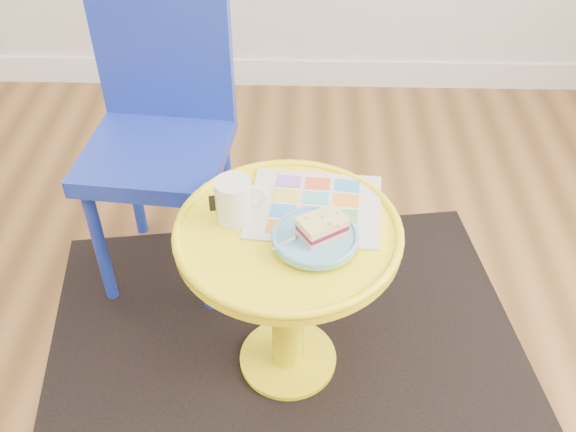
{
  "coord_description": "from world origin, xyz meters",
  "views": [
    {
      "loc": [
        0.48,
        -0.57,
        1.45
      ],
      "look_at": [
        0.45,
        0.49,
        0.53
      ],
      "focal_mm": 40.0,
      "sensor_mm": 36.0,
      "label": 1
    }
  ],
  "objects_px": {
    "side_table": "(288,272)",
    "chair": "(161,123)",
    "newspaper": "(315,207)",
    "mug": "(235,200)",
    "plate": "(315,238)"
  },
  "relations": [
    {
      "from": "chair",
      "to": "plate",
      "type": "bearing_deg",
      "value": -42.18
    },
    {
      "from": "side_table",
      "to": "mug",
      "type": "relative_size",
      "value": 4.42
    },
    {
      "from": "chair",
      "to": "plate",
      "type": "height_order",
      "value": "chair"
    },
    {
      "from": "side_table",
      "to": "chair",
      "type": "relative_size",
      "value": 0.6
    },
    {
      "from": "side_table",
      "to": "plate",
      "type": "xyz_separation_m",
      "value": [
        0.06,
        -0.05,
        0.15
      ]
    },
    {
      "from": "side_table",
      "to": "newspaper",
      "type": "height_order",
      "value": "newspaper"
    },
    {
      "from": "side_table",
      "to": "chair",
      "type": "bearing_deg",
      "value": 130.67
    },
    {
      "from": "newspaper",
      "to": "plate",
      "type": "distance_m",
      "value": 0.12
    },
    {
      "from": "side_table",
      "to": "newspaper",
      "type": "distance_m",
      "value": 0.17
    },
    {
      "from": "side_table",
      "to": "plate",
      "type": "distance_m",
      "value": 0.17
    },
    {
      "from": "newspaper",
      "to": "mug",
      "type": "xyz_separation_m",
      "value": [
        -0.18,
        -0.04,
        0.05
      ]
    },
    {
      "from": "mug",
      "to": "side_table",
      "type": "bearing_deg",
      "value": -27.09
    },
    {
      "from": "newspaper",
      "to": "mug",
      "type": "relative_size",
      "value": 2.62
    },
    {
      "from": "chair",
      "to": "mug",
      "type": "height_order",
      "value": "chair"
    },
    {
      "from": "chair",
      "to": "plate",
      "type": "distance_m",
      "value": 0.63
    }
  ]
}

